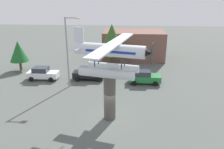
{
  "coord_description": "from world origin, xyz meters",
  "views": [
    {
      "loc": [
        1.53,
        -18.49,
        10.95
      ],
      "look_at": [
        0.0,
        3.0,
        3.32
      ],
      "focal_mm": 35.69,
      "sensor_mm": 36.0,
      "label": 1
    }
  ],
  "objects_px": {
    "car_mid_black": "(88,73)",
    "floatplane_monument": "(111,56)",
    "tree_east": "(112,39)",
    "display_pedestal": "(110,97)",
    "car_near_white": "(42,73)",
    "tree_west": "(19,51)",
    "car_far_green": "(144,77)",
    "storefront_building": "(133,45)",
    "streetlight_primary": "(68,48)"
  },
  "relations": [
    {
      "from": "car_mid_black",
      "to": "floatplane_monument",
      "type": "bearing_deg",
      "value": -68.76
    },
    {
      "from": "floatplane_monument",
      "to": "tree_east",
      "type": "xyz_separation_m",
      "value": [
        -1.06,
        15.83,
        -1.54
      ]
    },
    {
      "from": "display_pedestal",
      "to": "floatplane_monument",
      "type": "bearing_deg",
      "value": -13.05
    },
    {
      "from": "car_near_white",
      "to": "floatplane_monument",
      "type": "bearing_deg",
      "value": -43.5
    },
    {
      "from": "floatplane_monument",
      "to": "car_mid_black",
      "type": "relative_size",
      "value": 2.47
    },
    {
      "from": "car_near_white",
      "to": "display_pedestal",
      "type": "bearing_deg",
      "value": -43.77
    },
    {
      "from": "car_mid_black",
      "to": "tree_east",
      "type": "relative_size",
      "value": 0.61
    },
    {
      "from": "floatplane_monument",
      "to": "tree_west",
      "type": "height_order",
      "value": "floatplane_monument"
    },
    {
      "from": "display_pedestal",
      "to": "car_far_green",
      "type": "relative_size",
      "value": 1.05
    },
    {
      "from": "car_near_white",
      "to": "car_mid_black",
      "type": "distance_m",
      "value": 6.29
    },
    {
      "from": "car_mid_black",
      "to": "tree_west",
      "type": "xyz_separation_m",
      "value": [
        -11.11,
        3.19,
        2.15
      ]
    },
    {
      "from": "car_mid_black",
      "to": "storefront_building",
      "type": "relative_size",
      "value": 0.39
    },
    {
      "from": "car_near_white",
      "to": "car_far_green",
      "type": "distance_m",
      "value": 13.87
    },
    {
      "from": "storefront_building",
      "to": "tree_west",
      "type": "height_order",
      "value": "storefront_building"
    },
    {
      "from": "display_pedestal",
      "to": "streetlight_primary",
      "type": "relative_size",
      "value": 0.51
    },
    {
      "from": "car_far_green",
      "to": "tree_east",
      "type": "distance_m",
      "value": 8.93
    },
    {
      "from": "display_pedestal",
      "to": "car_mid_black",
      "type": "relative_size",
      "value": 1.05
    },
    {
      "from": "floatplane_monument",
      "to": "storefront_building",
      "type": "height_order",
      "value": "floatplane_monument"
    },
    {
      "from": "storefront_building",
      "to": "car_mid_black",
      "type": "bearing_deg",
      "value": -118.32
    },
    {
      "from": "streetlight_primary",
      "to": "storefront_building",
      "type": "relative_size",
      "value": 0.8
    },
    {
      "from": "car_near_white",
      "to": "storefront_building",
      "type": "height_order",
      "value": "storefront_building"
    },
    {
      "from": "display_pedestal",
      "to": "tree_west",
      "type": "bearing_deg",
      "value": 138.29
    },
    {
      "from": "storefront_building",
      "to": "tree_east",
      "type": "height_order",
      "value": "tree_east"
    },
    {
      "from": "car_mid_black",
      "to": "storefront_building",
      "type": "height_order",
      "value": "storefront_building"
    },
    {
      "from": "storefront_building",
      "to": "tree_west",
      "type": "relative_size",
      "value": 2.37
    },
    {
      "from": "floatplane_monument",
      "to": "tree_east",
      "type": "bearing_deg",
      "value": 106.88
    },
    {
      "from": "streetlight_primary",
      "to": "storefront_building",
      "type": "xyz_separation_m",
      "value": [
        8.19,
        14.59,
        -2.49
      ]
    },
    {
      "from": "display_pedestal",
      "to": "car_mid_black",
      "type": "bearing_deg",
      "value": 110.66
    },
    {
      "from": "car_near_white",
      "to": "streetlight_primary",
      "type": "bearing_deg",
      "value": -26.53
    },
    {
      "from": "car_far_green",
      "to": "tree_east",
      "type": "xyz_separation_m",
      "value": [
        -4.71,
        6.63,
        3.68
      ]
    },
    {
      "from": "tree_west",
      "to": "storefront_building",
      "type": "bearing_deg",
      "value": 26.41
    },
    {
      "from": "storefront_building",
      "to": "car_near_white",
      "type": "bearing_deg",
      "value": -135.77
    },
    {
      "from": "car_near_white",
      "to": "car_far_green",
      "type": "bearing_deg",
      "value": -2.0
    },
    {
      "from": "display_pedestal",
      "to": "car_near_white",
      "type": "height_order",
      "value": "display_pedestal"
    },
    {
      "from": "display_pedestal",
      "to": "car_far_green",
      "type": "xyz_separation_m",
      "value": [
        3.78,
        9.17,
        -1.33
      ]
    },
    {
      "from": "car_mid_black",
      "to": "streetlight_primary",
      "type": "bearing_deg",
      "value": -123.45
    },
    {
      "from": "car_far_green",
      "to": "tree_east",
      "type": "height_order",
      "value": "tree_east"
    },
    {
      "from": "car_near_white",
      "to": "tree_east",
      "type": "distance_m",
      "value": 11.62
    },
    {
      "from": "display_pedestal",
      "to": "streetlight_primary",
      "type": "distance_m",
      "value": 9.69
    },
    {
      "from": "floatplane_monument",
      "to": "car_near_white",
      "type": "relative_size",
      "value": 2.47
    },
    {
      "from": "car_far_green",
      "to": "tree_west",
      "type": "relative_size",
      "value": 0.92
    },
    {
      "from": "display_pedestal",
      "to": "tree_east",
      "type": "xyz_separation_m",
      "value": [
        -0.93,
        15.8,
        2.35
      ]
    },
    {
      "from": "car_near_white",
      "to": "tree_west",
      "type": "distance_m",
      "value": 6.43
    },
    {
      "from": "display_pedestal",
      "to": "storefront_building",
      "type": "height_order",
      "value": "storefront_building"
    },
    {
      "from": "tree_east",
      "to": "streetlight_primary",
      "type": "bearing_deg",
      "value": -119.03
    },
    {
      "from": "storefront_building",
      "to": "display_pedestal",
      "type": "bearing_deg",
      "value": -96.74
    },
    {
      "from": "car_mid_black",
      "to": "car_far_green",
      "type": "distance_m",
      "value": 7.65
    },
    {
      "from": "floatplane_monument",
      "to": "storefront_building",
      "type": "relative_size",
      "value": 0.95
    },
    {
      "from": "tree_west",
      "to": "tree_east",
      "type": "relative_size",
      "value": 0.66
    },
    {
      "from": "storefront_building",
      "to": "tree_west",
      "type": "distance_m",
      "value": 19.57
    }
  ]
}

